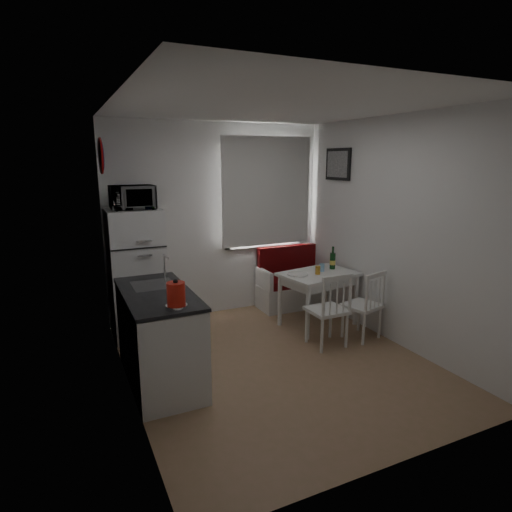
% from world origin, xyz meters
% --- Properties ---
extents(floor, '(3.00, 3.50, 0.02)m').
position_xyz_m(floor, '(0.00, 0.00, 0.00)').
color(floor, '#95774F').
rests_on(floor, ground).
extents(ceiling, '(3.00, 3.50, 0.02)m').
position_xyz_m(ceiling, '(0.00, 0.00, 2.60)').
color(ceiling, white).
rests_on(ceiling, wall_back).
extents(wall_back, '(3.00, 0.02, 2.60)m').
position_xyz_m(wall_back, '(0.00, 1.75, 1.30)').
color(wall_back, white).
rests_on(wall_back, floor).
extents(wall_front, '(3.00, 0.02, 2.60)m').
position_xyz_m(wall_front, '(0.00, -1.75, 1.30)').
color(wall_front, white).
rests_on(wall_front, floor).
extents(wall_left, '(0.02, 3.50, 2.60)m').
position_xyz_m(wall_left, '(-1.50, 0.00, 1.30)').
color(wall_left, white).
rests_on(wall_left, floor).
extents(wall_right, '(0.02, 3.50, 2.60)m').
position_xyz_m(wall_right, '(1.50, 0.00, 1.30)').
color(wall_right, white).
rests_on(wall_right, floor).
extents(window, '(1.22, 0.06, 1.47)m').
position_xyz_m(window, '(0.70, 1.72, 1.62)').
color(window, white).
rests_on(window, wall_back).
extents(curtain, '(1.35, 0.02, 1.50)m').
position_xyz_m(curtain, '(0.70, 1.65, 1.68)').
color(curtain, white).
rests_on(curtain, wall_back).
extents(kitchen_counter, '(0.62, 1.32, 1.16)m').
position_xyz_m(kitchen_counter, '(-1.20, 0.16, 0.46)').
color(kitchen_counter, white).
rests_on(kitchen_counter, floor).
extents(wall_sign, '(0.03, 0.40, 0.40)m').
position_xyz_m(wall_sign, '(-1.47, 1.45, 2.15)').
color(wall_sign, navy).
rests_on(wall_sign, wall_left).
extents(picture_frame, '(0.04, 0.52, 0.42)m').
position_xyz_m(picture_frame, '(1.48, 1.10, 2.05)').
color(picture_frame, black).
rests_on(picture_frame, wall_right).
extents(bench, '(1.22, 0.47, 0.88)m').
position_xyz_m(bench, '(1.15, 1.51, 0.29)').
color(bench, white).
rests_on(bench, floor).
extents(dining_table, '(1.03, 0.80, 0.70)m').
position_xyz_m(dining_table, '(0.97, 0.71, 0.62)').
color(dining_table, white).
rests_on(dining_table, floor).
extents(chair_left, '(0.42, 0.40, 0.47)m').
position_xyz_m(chair_left, '(0.72, 0.05, 0.55)').
color(chair_left, white).
rests_on(chair_left, floor).
extents(chair_right, '(0.48, 0.47, 0.45)m').
position_xyz_m(chair_right, '(1.22, 0.06, 0.52)').
color(chair_right, white).
rests_on(chair_right, floor).
extents(fridge, '(0.62, 0.62, 1.55)m').
position_xyz_m(fridge, '(-1.18, 1.40, 0.77)').
color(fridge, white).
rests_on(fridge, floor).
extents(microwave, '(0.49, 0.34, 0.27)m').
position_xyz_m(microwave, '(-1.18, 1.35, 1.69)').
color(microwave, white).
rests_on(microwave, fridge).
extents(kettle, '(0.18, 0.18, 0.24)m').
position_xyz_m(kettle, '(-1.15, -0.38, 1.02)').
color(kettle, red).
rests_on(kettle, kitchen_counter).
extents(wine_bottle, '(0.08, 0.08, 0.30)m').
position_xyz_m(wine_bottle, '(1.25, 0.81, 0.85)').
color(wine_bottle, '#123917').
rests_on(wine_bottle, dining_table).
extents(drinking_glass_orange, '(0.06, 0.06, 0.11)m').
position_xyz_m(drinking_glass_orange, '(0.92, 0.66, 0.75)').
color(drinking_glass_orange, orange).
rests_on(drinking_glass_orange, dining_table).
extents(drinking_glass_blue, '(0.06, 0.06, 0.10)m').
position_xyz_m(drinking_glass_blue, '(1.05, 0.76, 0.75)').
color(drinking_glass_blue, '#92CCF8').
rests_on(drinking_glass_blue, dining_table).
extents(plate, '(0.26, 0.26, 0.02)m').
position_xyz_m(plate, '(0.67, 0.73, 0.71)').
color(plate, white).
rests_on(plate, dining_table).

